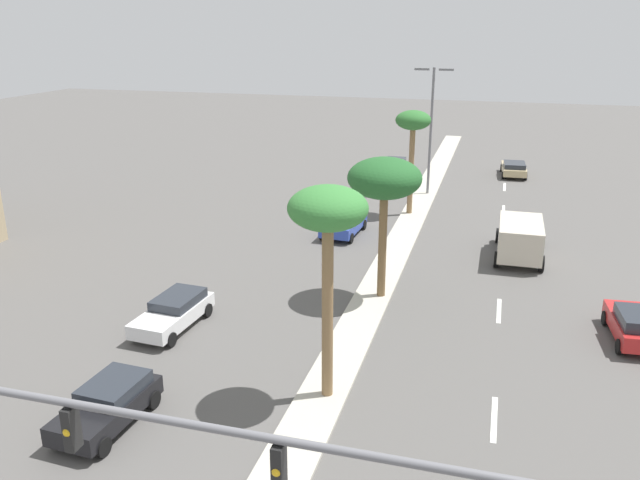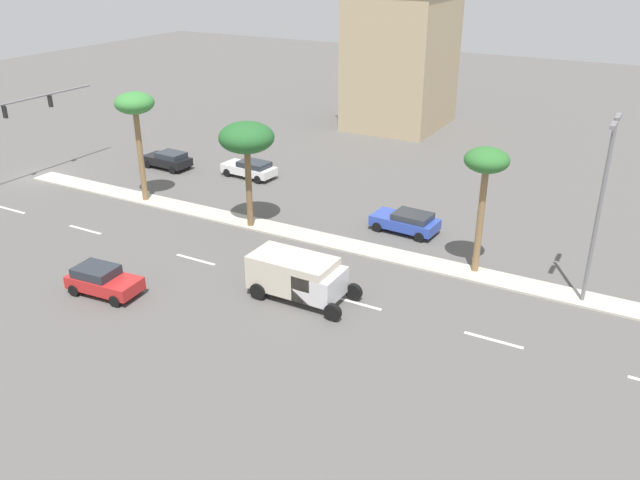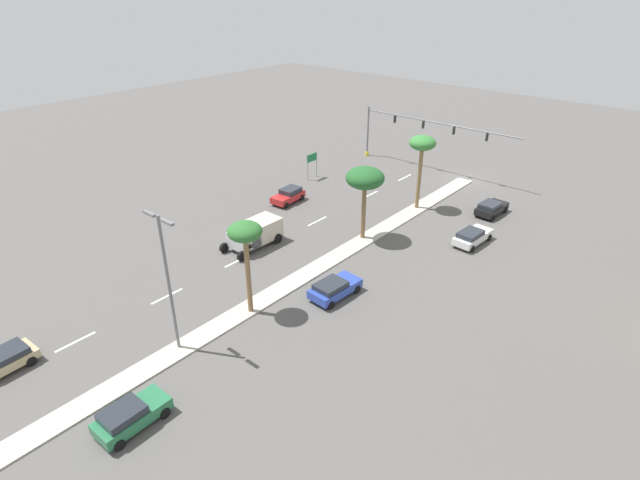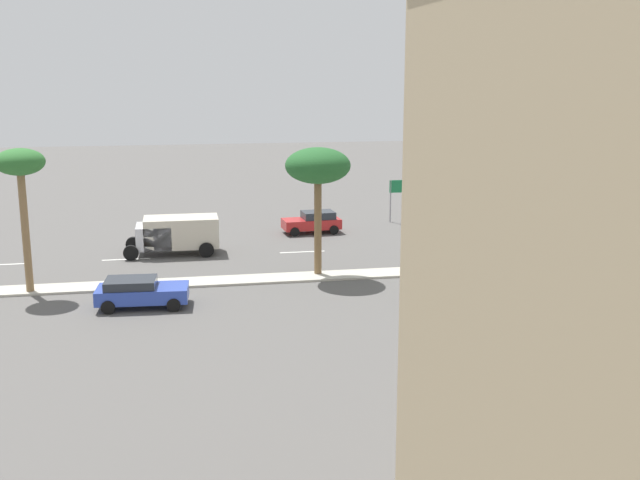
{
  "view_description": "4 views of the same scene",
  "coord_description": "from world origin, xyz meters",
  "px_view_note": "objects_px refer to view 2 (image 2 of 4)",
  "views": [
    {
      "loc": [
        5.46,
        -8.67,
        12.93
      ],
      "look_at": [
        -2.15,
        18.34,
        3.43
      ],
      "focal_mm": 36.32,
      "sensor_mm": 36.0,
      "label": 1
    },
    {
      "loc": [
        32.78,
        43.58,
        17.0
      ],
      "look_at": [
        3.52,
        27.36,
        1.81
      ],
      "focal_mm": 36.73,
      "sensor_mm": 36.0,
      "label": 2
    },
    {
      "loc": [
        -24.17,
        55.15,
        22.01
      ],
      "look_at": [
        -1.19,
        28.39,
        3.52
      ],
      "focal_mm": 28.47,
      "sensor_mm": 36.0,
      "label": 3
    },
    {
      "loc": [
        -39.59,
        27.66,
        10.9
      ],
      "look_at": [
        -3.65,
        21.03,
        2.88
      ],
      "focal_mm": 43.19,
      "sensor_mm": 36.0,
      "label": 4
    }
  ],
  "objects_px": {
    "palm_tree_outboard": "(486,166)",
    "sedan_black_inboard": "(168,159)",
    "street_lamp_mid": "(601,198)",
    "sedan_red_front": "(103,280)",
    "palm_tree_rear": "(135,108)",
    "sedan_blue_left": "(406,221)",
    "sedan_white_trailing": "(250,168)",
    "commercial_building": "(401,59)",
    "palm_tree_trailing": "(247,139)",
    "box_truck": "(300,276)"
  },
  "relations": [
    {
      "from": "commercial_building",
      "to": "palm_tree_rear",
      "type": "xyz_separation_m",
      "value": [
        28.98,
        -7.53,
        0.12
      ]
    },
    {
      "from": "street_lamp_mid",
      "to": "sedan_blue_left",
      "type": "xyz_separation_m",
      "value": [
        -3.96,
        -11.45,
        -5.0
      ]
    },
    {
      "from": "street_lamp_mid",
      "to": "sedan_white_trailing",
      "type": "height_order",
      "value": "street_lamp_mid"
    },
    {
      "from": "commercial_building",
      "to": "palm_tree_outboard",
      "type": "relative_size",
      "value": 1.86
    },
    {
      "from": "sedan_red_front",
      "to": "palm_tree_rear",
      "type": "bearing_deg",
      "value": -146.3
    },
    {
      "from": "commercial_building",
      "to": "palm_tree_outboard",
      "type": "bearing_deg",
      "value": 30.35
    },
    {
      "from": "sedan_red_front",
      "to": "box_truck",
      "type": "distance_m",
      "value": 10.5
    },
    {
      "from": "palm_tree_rear",
      "to": "street_lamp_mid",
      "type": "bearing_deg",
      "value": 89.9
    },
    {
      "from": "box_truck",
      "to": "street_lamp_mid",
      "type": "bearing_deg",
      "value": 117.39
    },
    {
      "from": "sedan_white_trailing",
      "to": "sedan_blue_left",
      "type": "height_order",
      "value": "sedan_blue_left"
    },
    {
      "from": "sedan_red_front",
      "to": "sedan_black_inboard",
      "type": "bearing_deg",
      "value": -148.2
    },
    {
      "from": "sedan_red_front",
      "to": "palm_tree_trailing",
      "type": "bearing_deg",
      "value": 171.42
    },
    {
      "from": "palm_tree_rear",
      "to": "palm_tree_outboard",
      "type": "height_order",
      "value": "palm_tree_rear"
    },
    {
      "from": "sedan_white_trailing",
      "to": "sedan_blue_left",
      "type": "xyz_separation_m",
      "value": [
        4.12,
        14.98,
        0.01
      ]
    },
    {
      "from": "sedan_black_inboard",
      "to": "sedan_red_front",
      "type": "bearing_deg",
      "value": 31.8
    },
    {
      "from": "palm_tree_outboard",
      "to": "sedan_black_inboard",
      "type": "relative_size",
      "value": 1.73
    },
    {
      "from": "sedan_blue_left",
      "to": "box_truck",
      "type": "bearing_deg",
      "value": -8.36
    },
    {
      "from": "palm_tree_trailing",
      "to": "street_lamp_mid",
      "type": "bearing_deg",
      "value": 90.48
    },
    {
      "from": "commercial_building",
      "to": "street_lamp_mid",
      "type": "relative_size",
      "value": 1.39
    },
    {
      "from": "palm_tree_rear",
      "to": "sedan_blue_left",
      "type": "relative_size",
      "value": 1.78
    },
    {
      "from": "palm_tree_rear",
      "to": "box_truck",
      "type": "height_order",
      "value": "palm_tree_rear"
    },
    {
      "from": "palm_tree_outboard",
      "to": "sedan_red_front",
      "type": "bearing_deg",
      "value": -54.05
    },
    {
      "from": "street_lamp_mid",
      "to": "box_truck",
      "type": "height_order",
      "value": "street_lamp_mid"
    },
    {
      "from": "palm_tree_outboard",
      "to": "box_truck",
      "type": "xyz_separation_m",
      "value": [
        7.34,
        -7.14,
        -5.0
      ]
    },
    {
      "from": "commercial_building",
      "to": "palm_tree_rear",
      "type": "distance_m",
      "value": 29.94
    },
    {
      "from": "sedan_white_trailing",
      "to": "palm_tree_trailing",
      "type": "bearing_deg",
      "value": 34.63
    },
    {
      "from": "palm_tree_trailing",
      "to": "palm_tree_outboard",
      "type": "xyz_separation_m",
      "value": [
        -0.76,
        14.84,
        0.36
      ]
    },
    {
      "from": "palm_tree_rear",
      "to": "sedan_blue_left",
      "type": "distance_m",
      "value": 19.95
    },
    {
      "from": "commercial_building",
      "to": "street_lamp_mid",
      "type": "height_order",
      "value": "commercial_building"
    },
    {
      "from": "palm_tree_outboard",
      "to": "sedan_black_inboard",
      "type": "xyz_separation_m",
      "value": [
        -6.11,
        -27.76,
        -5.52
      ]
    },
    {
      "from": "palm_tree_rear",
      "to": "sedan_white_trailing",
      "type": "xyz_separation_m",
      "value": [
        -8.03,
        3.64,
        -6.05
      ]
    },
    {
      "from": "sedan_white_trailing",
      "to": "sedan_red_front",
      "type": "height_order",
      "value": "sedan_red_front"
    },
    {
      "from": "palm_tree_rear",
      "to": "box_truck",
      "type": "distance_m",
      "value": 19.16
    },
    {
      "from": "sedan_black_inboard",
      "to": "street_lamp_mid",
      "type": "bearing_deg",
      "value": 78.74
    },
    {
      "from": "palm_tree_rear",
      "to": "palm_tree_trailing",
      "type": "distance_m",
      "value": 9.38
    },
    {
      "from": "palm_tree_rear",
      "to": "box_truck",
      "type": "relative_size",
      "value": 1.37
    },
    {
      "from": "sedan_red_front",
      "to": "sedan_black_inboard",
      "type": "height_order",
      "value": "sedan_red_front"
    },
    {
      "from": "box_truck",
      "to": "sedan_black_inboard",
      "type": "bearing_deg",
      "value": -123.1
    },
    {
      "from": "sedan_blue_left",
      "to": "palm_tree_trailing",
      "type": "bearing_deg",
      "value": -65.99
    },
    {
      "from": "sedan_white_trailing",
      "to": "box_truck",
      "type": "xyz_separation_m",
      "value": [
        14.82,
        13.4,
        0.53
      ]
    },
    {
      "from": "sedan_white_trailing",
      "to": "street_lamp_mid",
      "type": "bearing_deg",
      "value": 73.0
    },
    {
      "from": "commercial_building",
      "to": "palm_tree_rear",
      "type": "height_order",
      "value": "commercial_building"
    },
    {
      "from": "commercial_building",
      "to": "sedan_black_inboard",
      "type": "bearing_deg",
      "value": -26.46
    },
    {
      "from": "palm_tree_rear",
      "to": "commercial_building",
      "type": "bearing_deg",
      "value": 165.44
    },
    {
      "from": "palm_tree_rear",
      "to": "palm_tree_trailing",
      "type": "bearing_deg",
      "value": 88.62
    },
    {
      "from": "palm_tree_outboard",
      "to": "sedan_white_trailing",
      "type": "distance_m",
      "value": 22.55
    },
    {
      "from": "sedan_white_trailing",
      "to": "sedan_red_front",
      "type": "bearing_deg",
      "value": 11.61
    },
    {
      "from": "palm_tree_trailing",
      "to": "commercial_building",
      "type": "bearing_deg",
      "value": -176.46
    },
    {
      "from": "palm_tree_outboard",
      "to": "sedan_white_trailing",
      "type": "relative_size",
      "value": 1.58
    },
    {
      "from": "sedan_red_front",
      "to": "sedan_black_inboard",
      "type": "xyz_separation_m",
      "value": [
        -18.1,
        -11.23,
        -0.03
      ]
    }
  ]
}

